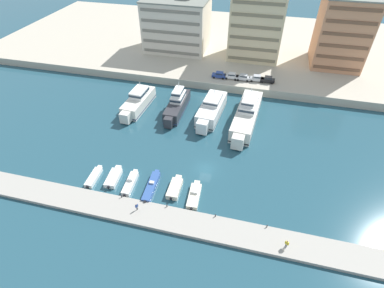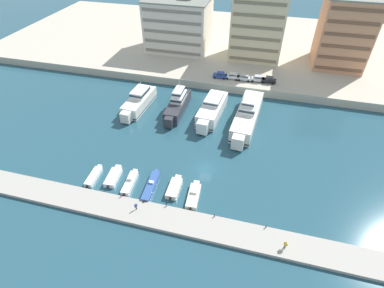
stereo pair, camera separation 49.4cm
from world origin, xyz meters
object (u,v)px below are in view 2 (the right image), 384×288
object	(u,v)px
yacht_charcoal_left	(178,104)
yacht_white_mid_left	(212,109)
car_silver_mid_left	(244,77)
motorboat_white_mid_left	(130,183)
car_blue_far_left	(220,75)
motorboat_white_left	(113,177)
car_silver_center_left	(258,78)
motorboat_blue_center_left	(151,186)
motorboat_cream_center	(174,188)
motorboat_white_far_left	(94,176)
pedestrian_mid_deck	(136,206)
pedestrian_near_edge	(286,244)
motorboat_cream_center_right	(194,195)
car_black_center	(269,80)
yacht_ivory_far_left	(139,101)
yacht_ivory_center_left	(247,114)
car_white_left	(233,76)

from	to	relation	value
yacht_charcoal_left	yacht_white_mid_left	bearing A→B (deg)	0.03
car_silver_mid_left	motorboat_white_mid_left	bearing A→B (deg)	-110.41
car_blue_far_left	yacht_white_mid_left	bearing A→B (deg)	-86.39
yacht_charcoal_left	motorboat_white_left	world-z (taller)	yacht_charcoal_left
car_silver_center_left	motorboat_blue_center_left	bearing A→B (deg)	-109.82
motorboat_white_mid_left	motorboat_cream_center	bearing A→B (deg)	6.19
motorboat_white_far_left	pedestrian_mid_deck	size ratio (longest dim) A/B	3.86
pedestrian_near_edge	motorboat_cream_center_right	bearing A→B (deg)	157.09
yacht_white_mid_left	car_black_center	world-z (taller)	yacht_white_mid_left
yacht_ivory_far_left	car_blue_far_left	size ratio (longest dim) A/B	3.94
pedestrian_mid_deck	motorboat_cream_center_right	bearing A→B (deg)	33.21
motorboat_cream_center	car_silver_mid_left	size ratio (longest dim) A/B	1.50
motorboat_cream_center	motorboat_white_mid_left	bearing A→B (deg)	-173.81
yacht_charcoal_left	pedestrian_near_edge	bearing A→B (deg)	-50.84
yacht_ivory_far_left	car_silver_mid_left	world-z (taller)	yacht_ivory_far_left
motorboat_white_left	yacht_charcoal_left	bearing A→B (deg)	78.54
yacht_ivory_center_left	car_silver_center_left	size ratio (longest dim) A/B	5.52
yacht_ivory_center_left	car_silver_mid_left	bearing A→B (deg)	99.78
yacht_charcoal_left	motorboat_white_mid_left	world-z (taller)	yacht_charcoal_left
yacht_white_mid_left	motorboat_blue_center_left	distance (m)	28.23
motorboat_cream_center_right	yacht_ivory_center_left	bearing A→B (deg)	75.92
yacht_ivory_far_left	motorboat_white_far_left	size ratio (longest dim) A/B	2.64
motorboat_cream_center	car_black_center	size ratio (longest dim) A/B	1.50
yacht_charcoal_left	car_silver_center_left	size ratio (longest dim) A/B	3.87
yacht_ivory_far_left	car_white_left	world-z (taller)	yacht_ivory_far_left
yacht_ivory_far_left	motorboat_cream_center	xyz separation A→B (m)	(17.92, -25.86, -1.42)
yacht_charcoal_left	yacht_white_mid_left	size ratio (longest dim) A/B	0.93
yacht_ivory_center_left	car_silver_center_left	world-z (taller)	yacht_ivory_center_left
car_silver_center_left	yacht_ivory_center_left	bearing A→B (deg)	-92.55
motorboat_white_far_left	motorboat_cream_center	bearing A→B (deg)	3.62
motorboat_white_far_left	car_black_center	distance (m)	55.42
yacht_ivory_center_left	car_blue_far_left	bearing A→B (deg)	120.19
car_blue_far_left	pedestrian_near_edge	distance (m)	55.52
motorboat_white_mid_left	pedestrian_near_edge	distance (m)	30.61
motorboat_blue_center_left	pedestrian_near_edge	bearing A→B (deg)	-15.81
motorboat_white_left	car_silver_center_left	world-z (taller)	car_silver_center_left
motorboat_white_mid_left	car_black_center	world-z (taller)	car_black_center
motorboat_white_far_left	car_black_center	xyz separation A→B (m)	(31.66, 45.40, 2.91)
yacht_ivory_far_left	yacht_white_mid_left	world-z (taller)	yacht_white_mid_left
yacht_ivory_far_left	motorboat_white_mid_left	world-z (taller)	yacht_ivory_far_left
pedestrian_near_edge	car_black_center	bearing A→B (deg)	96.57
motorboat_white_far_left	motorboat_cream_center	distance (m)	16.81
car_silver_mid_left	pedestrian_near_edge	bearing A→B (deg)	-75.85
car_silver_center_left	car_silver_mid_left	bearing A→B (deg)	-174.09
motorboat_cream_center	car_silver_center_left	world-z (taller)	car_silver_center_left
yacht_charcoal_left	car_silver_center_left	distance (m)	25.93
motorboat_white_left	car_silver_center_left	distance (m)	50.94
motorboat_blue_center_left	car_silver_center_left	size ratio (longest dim) A/B	2.05
motorboat_blue_center_left	car_black_center	xyz separation A→B (m)	(19.45, 45.07, 2.81)
motorboat_white_far_left	motorboat_cream_center	xyz separation A→B (m)	(16.77, 1.06, 0.11)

